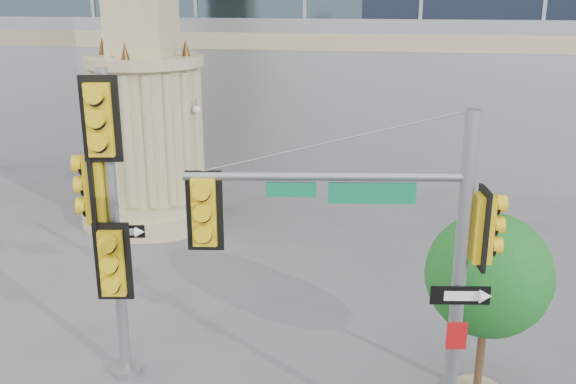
# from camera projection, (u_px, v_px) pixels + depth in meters

# --- Properties ---
(monument) EXTENTS (4.40, 4.40, 16.60)m
(monument) POSITION_uv_depth(u_px,v_px,m) (143.00, 41.00, 18.77)
(monument) COLOR tan
(monument) RESTS_ON ground
(main_signal_pole) EXTENTS (4.19, 1.06, 5.43)m
(main_signal_pole) POSITION_uv_depth(u_px,v_px,m) (390.00, 257.00, 8.87)
(main_signal_pole) COLOR slate
(main_signal_pole) RESTS_ON ground
(secondary_signal_pole) EXTENTS (1.04, 0.75, 5.70)m
(secondary_signal_pole) POSITION_uv_depth(u_px,v_px,m) (107.00, 207.00, 10.99)
(secondary_signal_pole) COLOR slate
(secondary_signal_pole) RESTS_ON ground
(street_tree) EXTENTS (2.17, 2.12, 3.38)m
(street_tree) POSITION_uv_depth(u_px,v_px,m) (490.00, 280.00, 10.83)
(street_tree) COLOR tan
(street_tree) RESTS_ON ground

